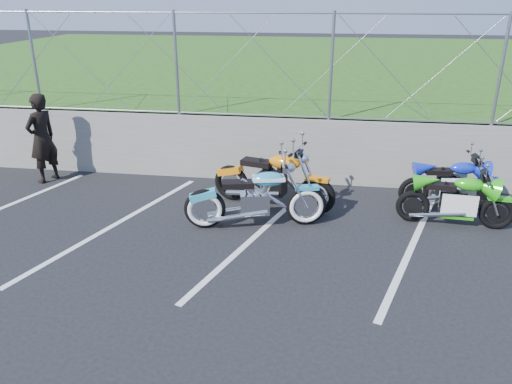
# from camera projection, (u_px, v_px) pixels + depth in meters

# --- Properties ---
(ground) EXTENTS (90.00, 90.00, 0.00)m
(ground) POSITION_uv_depth(u_px,v_px,m) (249.00, 264.00, 7.09)
(ground) COLOR black
(ground) RESTS_ON ground
(retaining_wall) EXTENTS (30.00, 0.22, 1.30)m
(retaining_wall) POSITION_uv_depth(u_px,v_px,m) (277.00, 150.00, 10.06)
(retaining_wall) COLOR slate
(retaining_wall) RESTS_ON ground
(grass_field) EXTENTS (30.00, 20.00, 1.30)m
(grass_field) POSITION_uv_depth(u_px,v_px,m) (306.00, 75.00, 19.25)
(grass_field) COLOR #234D14
(grass_field) RESTS_ON ground
(chain_link_fence) EXTENTS (28.00, 0.03, 2.00)m
(chain_link_fence) POSITION_uv_depth(u_px,v_px,m) (278.00, 66.00, 9.45)
(chain_link_fence) COLOR gray
(chain_link_fence) RESTS_ON retaining_wall
(parking_lines) EXTENTS (18.29, 4.31, 0.01)m
(parking_lines) POSITION_uv_depth(u_px,v_px,m) (334.00, 238.00, 7.84)
(parking_lines) COLOR silver
(parking_lines) RESTS_ON ground
(cruiser_turquoise) EXTENTS (2.30, 0.78, 1.16)m
(cruiser_turquoise) POSITION_uv_depth(u_px,v_px,m) (258.00, 200.00, 8.09)
(cruiser_turquoise) COLOR black
(cruiser_turquoise) RESTS_ON ground
(naked_orange) EXTENTS (2.26, 0.85, 1.15)m
(naked_orange) POSITION_uv_depth(u_px,v_px,m) (274.00, 181.00, 8.82)
(naked_orange) COLOR black
(naked_orange) RESTS_ON ground
(sportbike_green) EXTENTS (1.86, 0.66, 0.96)m
(sportbike_green) POSITION_uv_depth(u_px,v_px,m) (457.00, 202.00, 8.13)
(sportbike_green) COLOR black
(sportbike_green) RESTS_ON ground
(sportbike_blue) EXTENTS (1.83, 0.65, 0.95)m
(sportbike_blue) POSITION_uv_depth(u_px,v_px,m) (452.00, 185.00, 8.87)
(sportbike_blue) COLOR black
(sportbike_blue) RESTS_ON ground
(person_standing) EXTENTS (0.62, 0.76, 1.79)m
(person_standing) POSITION_uv_depth(u_px,v_px,m) (42.00, 138.00, 9.93)
(person_standing) COLOR black
(person_standing) RESTS_ON ground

